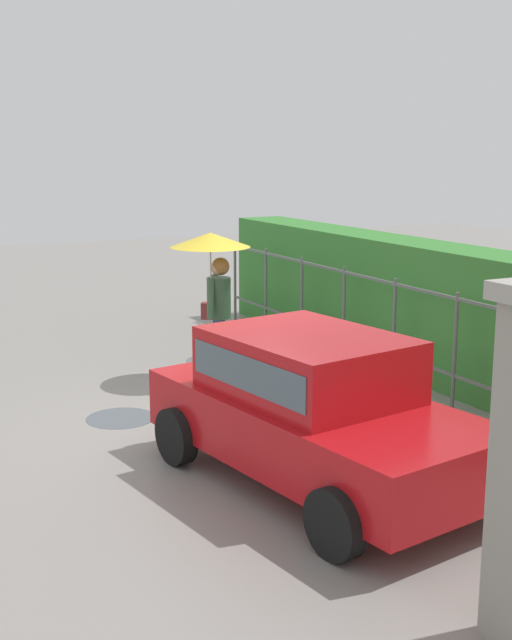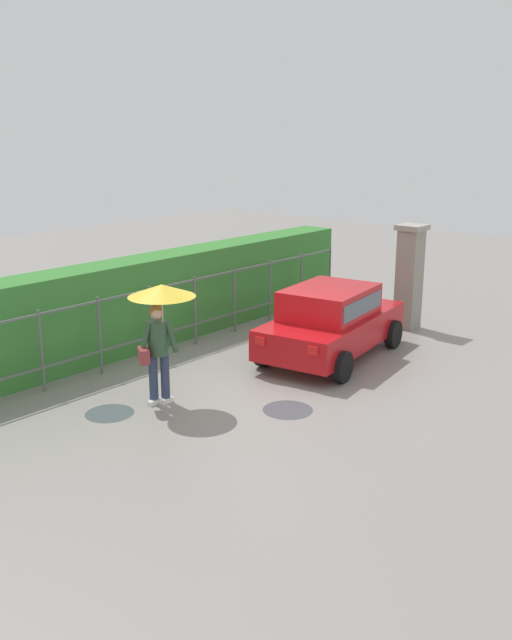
# 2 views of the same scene
# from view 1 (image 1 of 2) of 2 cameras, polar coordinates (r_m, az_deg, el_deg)

# --- Properties ---
(ground_plane) EXTENTS (40.00, 40.00, 0.00)m
(ground_plane) POSITION_cam_1_polar(r_m,az_deg,el_deg) (9.80, -1.62, -7.43)
(ground_plane) COLOR gray
(car) EXTENTS (3.92, 2.30, 1.48)m
(car) POSITION_cam_1_polar(r_m,az_deg,el_deg) (8.03, 3.94, -5.78)
(car) COLOR #B71116
(car) RESTS_ON ground
(pedestrian) EXTENTS (1.12, 1.12, 2.08)m
(pedestrian) POSITION_cam_1_polar(r_m,az_deg,el_deg) (11.57, -2.96, 3.71)
(pedestrian) COLOR #2D3856
(pedestrian) RESTS_ON ground
(fence_section) EXTENTS (11.33, 0.05, 1.50)m
(fence_section) POSITION_cam_1_polar(r_m,az_deg,el_deg) (10.96, 11.46, -1.09)
(fence_section) COLOR #59605B
(fence_section) RESTS_ON ground
(hedge_row) EXTENTS (12.28, 0.90, 1.90)m
(hedge_row) POSITION_cam_1_polar(r_m,az_deg,el_deg) (11.43, 14.54, -0.08)
(hedge_row) COLOR #387F33
(hedge_row) RESTS_ON ground
(puddle_near) EXTENTS (0.84, 0.84, 0.00)m
(puddle_near) POSITION_cam_1_polar(r_m,az_deg,el_deg) (10.25, -9.33, -6.70)
(puddle_near) COLOR #4C545B
(puddle_near) RESTS_ON ground
(puddle_far) EXTENTS (0.80, 0.80, 0.00)m
(puddle_far) POSITION_cam_1_polar(r_m,az_deg,el_deg) (12.81, -3.07, -2.81)
(puddle_far) COLOR #4C545B
(puddle_far) RESTS_ON ground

